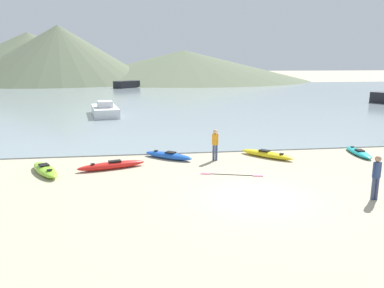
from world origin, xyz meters
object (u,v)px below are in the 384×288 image
(kayak_on_sand_0, at_px, (112,165))
(kayak_on_sand_2, at_px, (168,155))
(kayak_on_sand_3, at_px, (45,170))
(kayak_on_sand_4, at_px, (358,152))
(kayak_on_sand_1, at_px, (267,154))
(moored_boat_0, at_px, (105,110))
(person_near_waterline, at_px, (215,143))
(person_near_foreground, at_px, (376,175))
(moored_boat_2, at_px, (127,84))
(loose_paddle, at_px, (232,175))

(kayak_on_sand_0, height_order, kayak_on_sand_2, kayak_on_sand_0)
(kayak_on_sand_3, relative_size, kayak_on_sand_4, 1.01)
(kayak_on_sand_1, height_order, kayak_on_sand_2, kayak_on_sand_2)
(moored_boat_0, bearing_deg, person_near_waterline, -68.00)
(kayak_on_sand_3, xyz_separation_m, person_near_foreground, (12.78, -5.11, 0.77))
(moored_boat_2, height_order, loose_paddle, moored_boat_2)
(kayak_on_sand_0, height_order, kayak_on_sand_1, kayak_on_sand_0)
(kayak_on_sand_2, distance_m, loose_paddle, 4.19)
(kayak_on_sand_3, distance_m, kayak_on_sand_4, 16.16)
(person_near_foreground, height_order, loose_paddle, person_near_foreground)
(kayak_on_sand_4, relative_size, moored_boat_0, 0.47)
(kayak_on_sand_2, xyz_separation_m, kayak_on_sand_4, (10.36, -0.55, -0.04))
(kayak_on_sand_3, bearing_deg, kayak_on_sand_0, 6.70)
(moored_boat_2, bearing_deg, loose_paddle, -83.74)
(kayak_on_sand_4, distance_m, loose_paddle, 8.25)
(kayak_on_sand_0, relative_size, moored_boat_2, 0.63)
(kayak_on_sand_3, bearing_deg, kayak_on_sand_1, 7.67)
(kayak_on_sand_1, bearing_deg, kayak_on_sand_2, 175.41)
(kayak_on_sand_0, height_order, loose_paddle, kayak_on_sand_0)
(kayak_on_sand_1, bearing_deg, moored_boat_0, 120.05)
(kayak_on_sand_0, xyz_separation_m, person_near_foreground, (9.84, -5.46, 0.78))
(kayak_on_sand_0, height_order, person_near_waterline, person_near_waterline)
(kayak_on_sand_4, distance_m, moored_boat_0, 22.86)
(person_near_foreground, distance_m, person_near_waterline, 7.86)
(moored_boat_0, bearing_deg, kayak_on_sand_0, -84.14)
(moored_boat_2, bearing_deg, kayak_on_sand_2, -86.02)
(kayak_on_sand_4, relative_size, moored_boat_2, 0.55)
(loose_paddle, bearing_deg, person_near_waterline, 95.33)
(person_near_foreground, bearing_deg, moored_boat_2, 99.90)
(person_near_waterline, bearing_deg, moored_boat_2, 96.31)
(kayak_on_sand_0, bearing_deg, moored_boat_2, 91.06)
(person_near_waterline, relative_size, loose_paddle, 0.60)
(kayak_on_sand_3, height_order, kayak_on_sand_4, kayak_on_sand_3)
(kayak_on_sand_1, relative_size, kayak_on_sand_2, 1.03)
(kayak_on_sand_4, bearing_deg, kayak_on_sand_1, 178.55)
(kayak_on_sand_0, xyz_separation_m, person_near_waterline, (5.15, 0.85, 0.76))
(kayak_on_sand_1, xyz_separation_m, kayak_on_sand_3, (-10.95, -1.47, 0.02))
(kayak_on_sand_3, xyz_separation_m, moored_boat_0, (1.07, 18.56, 0.37))
(person_near_waterline, xyz_separation_m, loose_paddle, (0.24, -2.60, -0.92))
(kayak_on_sand_4, bearing_deg, loose_paddle, -160.54)
(kayak_on_sand_1, relative_size, person_near_waterline, 1.67)
(person_near_waterline, bearing_deg, kayak_on_sand_3, -171.57)
(kayak_on_sand_1, bearing_deg, kayak_on_sand_0, -171.98)
(kayak_on_sand_0, distance_m, moored_boat_2, 56.93)
(kayak_on_sand_1, bearing_deg, moored_boat_2, 99.23)
(kayak_on_sand_1, xyz_separation_m, person_near_foreground, (1.82, -6.58, 0.79))
(kayak_on_sand_1, height_order, person_near_foreground, person_near_foreground)
(kayak_on_sand_1, distance_m, kayak_on_sand_2, 5.23)
(kayak_on_sand_0, height_order, kayak_on_sand_4, kayak_on_sand_0)
(person_near_foreground, bearing_deg, kayak_on_sand_1, 105.47)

